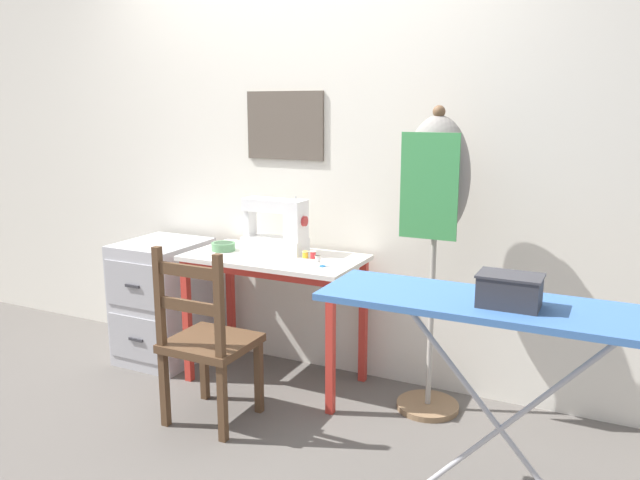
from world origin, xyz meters
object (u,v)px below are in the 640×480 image
thread_spool_far_edge (318,259)px  wooden_chair (207,342)px  scissors (327,266)px  thread_spool_mid_table (313,255)px  fabric_bowl (223,246)px  dress_form (436,195)px  ironing_board (508,317)px  sewing_machine (278,227)px  storage_box (510,290)px  filing_cabinet (164,301)px  thread_spool_near_machine (305,255)px

thread_spool_far_edge → wooden_chair: wooden_chair is taller
scissors → wooden_chair: 0.71m
thread_spool_mid_table → wooden_chair: (-0.29, -0.58, -0.34)m
fabric_bowl → dress_form: bearing=3.0°
fabric_bowl → ironing_board: (1.70, -0.80, 0.09)m
sewing_machine → storage_box: sewing_machine is taller
thread_spool_mid_table → thread_spool_far_edge: size_ratio=1.28×
wooden_chair → filing_cabinet: 0.91m
thread_spool_far_edge → storage_box: size_ratio=0.17×
sewing_machine → dress_form: dress_form is taller
thread_spool_mid_table → filing_cabinet: size_ratio=0.06×
sewing_machine → dress_form: (0.90, -0.04, 0.24)m
scissors → filing_cabinet: scissors is taller
fabric_bowl → filing_cabinet: (-0.46, 0.01, -0.39)m
sewing_machine → storage_box: size_ratio=1.83×
thread_spool_near_machine → sewing_machine: bearing=162.3°
sewing_machine → scissors: sewing_machine is taller
thread_spool_near_machine → filing_cabinet: 1.04m
thread_spool_near_machine → thread_spool_mid_table: (0.04, 0.00, 0.00)m
wooden_chair → filing_cabinet: size_ratio=1.22×
thread_spool_near_machine → ironing_board: size_ratio=0.03×
thread_spool_near_machine → storage_box: size_ratio=0.19×
thread_spool_mid_table → dress_form: dress_form is taller
fabric_bowl → dress_form: 1.26m
scissors → wooden_chair: bearing=-132.6°
wooden_chair → ironing_board: (1.44, -0.26, 0.43)m
thread_spool_far_edge → filing_cabinet: (-1.06, 0.01, -0.38)m
fabric_bowl → thread_spool_far_edge: size_ratio=3.91×
wooden_chair → dress_form: 1.32m
thread_spool_near_machine → wooden_chair: 0.71m
sewing_machine → wooden_chair: sewing_machine is taller
sewing_machine → fabric_bowl: 0.34m
wooden_chair → sewing_machine: bearing=86.5°
sewing_machine → thread_spool_mid_table: bearing=-13.9°
scissors → thread_spool_mid_table: 0.18m
sewing_machine → ironing_board: (1.40, -0.90, -0.03)m
scissors → thread_spool_far_edge: (-0.09, 0.07, 0.01)m
filing_cabinet → dress_form: size_ratio=0.48×
scissors → dress_form: (0.51, 0.14, 0.38)m
storage_box → thread_spool_near_machine: bearing=144.3°
ironing_board → storage_box: 0.10m
wooden_chair → thread_spool_mid_table: bearing=63.6°
thread_spool_far_edge → thread_spool_mid_table: bearing=136.8°
fabric_bowl → thread_spool_near_machine: fabric_bowl is taller
fabric_bowl → wooden_chair: 0.69m
thread_spool_near_machine → dress_form: 0.79m
filing_cabinet → storage_box: (2.17, -0.83, 0.58)m
sewing_machine → wooden_chair: bearing=-93.5°
sewing_machine → thread_spool_near_machine: (0.20, -0.06, -0.12)m
thread_spool_near_machine → dress_form: size_ratio=0.03×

